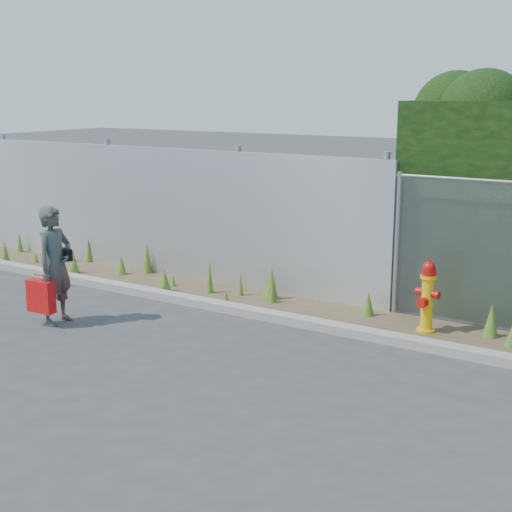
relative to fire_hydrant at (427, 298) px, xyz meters
name	(u,v)px	position (x,y,z in m)	size (l,w,h in m)	color
ground	(215,365)	(-1.72, -2.42, -0.48)	(80.00, 80.00, 0.00)	#373639
curb	(290,319)	(-1.72, -0.62, -0.42)	(16.00, 0.22, 0.12)	gray
weed_strip	(281,299)	(-2.22, 0.02, -0.37)	(16.00, 1.21, 0.54)	#4A3B2A
corrugated_fence	(160,212)	(-4.96, 0.59, 0.62)	(8.50, 0.21, 2.30)	silver
fire_hydrant	(427,298)	(0.00, 0.00, 0.00)	(0.33, 0.30, 1.00)	#F7B20D
woman	(55,265)	(-4.47, -2.27, 0.33)	(0.60, 0.39, 1.63)	#106659
red_tote_bag	(41,296)	(-4.54, -2.49, -0.06)	(0.40, 0.15, 0.53)	#B00A0F
black_shoulder_bag	(67,254)	(-4.41, -2.10, 0.46)	(0.22, 0.09, 0.16)	black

